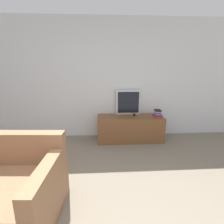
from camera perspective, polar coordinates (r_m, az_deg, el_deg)
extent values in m
cube|color=silver|center=(3.94, -4.39, 10.43)|extent=(9.00, 0.06, 2.60)
cube|color=brown|center=(3.89, 5.85, -5.27)|extent=(1.41, 0.54, 0.53)
cube|color=silver|center=(3.97, 5.26, 3.25)|extent=(0.55, 0.08, 0.55)
cube|color=black|center=(3.92, 5.36, 3.12)|extent=(0.47, 0.01, 0.47)
cube|color=#8C6042|center=(2.07, -19.74, -23.61)|extent=(0.20, 0.96, 0.67)
cube|color=#B72D28|center=(3.90, 14.57, -1.27)|extent=(0.16, 0.19, 0.03)
cube|color=#23478E|center=(3.91, 14.67, -0.84)|extent=(0.16, 0.18, 0.02)
cube|color=silver|center=(3.90, 14.69, -0.51)|extent=(0.12, 0.15, 0.02)
cube|color=#7A3884|center=(3.89, 14.71, -0.18)|extent=(0.12, 0.21, 0.02)
cube|color=silver|center=(3.89, 14.61, 0.16)|extent=(0.12, 0.15, 0.02)
cube|color=black|center=(3.87, 14.73, 0.50)|extent=(0.12, 0.15, 0.03)
cube|color=black|center=(3.92, 7.29, -0.91)|extent=(0.06, 0.15, 0.02)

